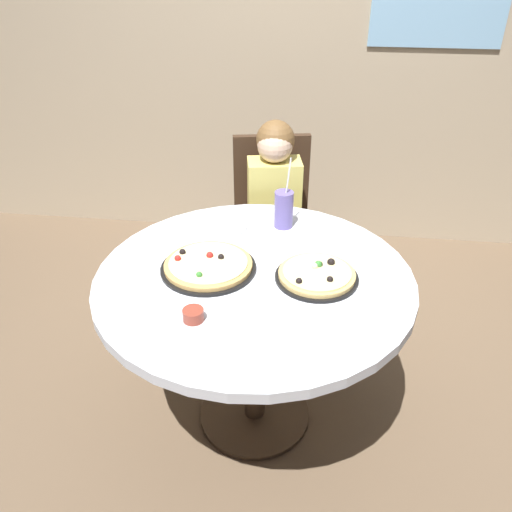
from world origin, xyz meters
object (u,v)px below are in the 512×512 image
object	(u,v)px
diner_child	(275,241)
pizza_cheese	(208,266)
soda_cup	(284,209)
sauce_bowl	(193,315)
chair_wooden	(272,217)
dining_table	(254,297)
plate_small	(226,227)
pizza_veggie	(317,276)

from	to	relation	value
diner_child	pizza_cheese	distance (m)	0.77
soda_cup	sauce_bowl	size ratio (longest dim) A/B	4.39
soda_cup	diner_child	bearing A→B (deg)	101.02
chair_wooden	soda_cup	size ratio (longest dim) A/B	3.09
sauce_bowl	dining_table	bearing A→B (deg)	60.35
dining_table	plate_small	bearing A→B (deg)	115.98
sauce_bowl	chair_wooden	bearing A→B (deg)	82.88
diner_child	pizza_veggie	world-z (taller)	diner_child
plate_small	pizza_cheese	bearing A→B (deg)	-91.59
pizza_cheese	plate_small	size ratio (longest dim) A/B	1.99
diner_child	pizza_cheese	size ratio (longest dim) A/B	3.02
soda_cup	plate_small	bearing A→B (deg)	-169.60
diner_child	plate_small	xyz separation A→B (m)	(-0.18, -0.37, 0.27)
soda_cup	dining_table	bearing A→B (deg)	-101.19
soda_cup	plate_small	world-z (taller)	soda_cup
dining_table	pizza_veggie	world-z (taller)	pizza_veggie
chair_wooden	sauce_bowl	bearing A→B (deg)	-97.12
soda_cup	sauce_bowl	xyz separation A→B (m)	(-0.24, -0.67, -0.06)
diner_child	chair_wooden	bearing A→B (deg)	99.50
pizza_veggie	pizza_cheese	world-z (taller)	pizza_veggie
dining_table	soda_cup	xyz separation A→B (m)	(0.08, 0.39, 0.18)
soda_cup	chair_wooden	bearing A→B (deg)	100.48
dining_table	diner_child	distance (m)	0.73
chair_wooden	pizza_cheese	bearing A→B (deg)	-100.31
pizza_veggie	dining_table	bearing A→B (deg)	178.94
chair_wooden	pizza_veggie	size ratio (longest dim) A/B	3.12
chair_wooden	dining_table	bearing A→B (deg)	-88.94
diner_child	soda_cup	xyz separation A→B (m)	(0.06, -0.32, 0.35)
soda_cup	sauce_bowl	world-z (taller)	soda_cup
dining_table	pizza_cheese	xyz separation A→B (m)	(-0.18, 0.01, 0.12)
sauce_bowl	diner_child	bearing A→B (deg)	79.93
pizza_cheese	pizza_veggie	bearing A→B (deg)	-2.54
pizza_cheese	sauce_bowl	distance (m)	0.30
diner_child	pizza_veggie	xyz separation A→B (m)	(0.22, -0.71, 0.28)
dining_table	pizza_cheese	bearing A→B (deg)	175.55
pizza_cheese	plate_small	xyz separation A→B (m)	(0.01, 0.33, -0.01)
pizza_veggie	plate_small	size ratio (longest dim) A/B	1.69
pizza_cheese	soda_cup	xyz separation A→B (m)	(0.25, 0.37, 0.06)
dining_table	soda_cup	size ratio (longest dim) A/B	3.83
chair_wooden	pizza_cheese	distance (m)	0.92
diner_child	soda_cup	world-z (taller)	diner_child
sauce_bowl	soda_cup	bearing A→B (deg)	70.40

